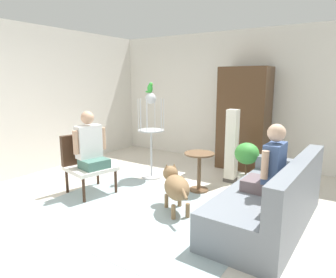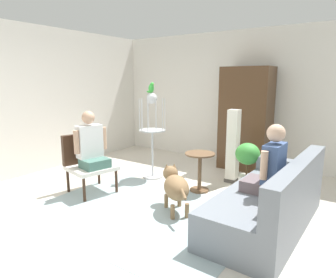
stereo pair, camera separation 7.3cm
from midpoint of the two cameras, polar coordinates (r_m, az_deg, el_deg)
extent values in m
plane|color=beige|center=(4.22, -4.00, -13.37)|extent=(7.31, 7.31, 0.00)
cube|color=silver|center=(6.56, 13.10, 7.57)|extent=(6.17, 0.12, 2.74)
cube|color=silver|center=(6.21, -23.52, 6.74)|extent=(0.12, 6.69, 2.74)
cube|color=#9EB2B7|center=(4.17, -4.33, -13.62)|extent=(2.83, 2.13, 0.01)
cube|color=slate|center=(3.93, 18.38, -12.45)|extent=(0.94, 2.11, 0.43)
cube|color=slate|center=(3.70, 23.99, -7.22)|extent=(0.24, 2.09, 0.43)
cube|color=slate|center=(4.70, 22.21, -4.81)|extent=(0.88, 0.20, 0.19)
cube|color=tan|center=(3.27, 19.62, -10.65)|extent=(0.11, 0.32, 0.28)
cylinder|color=#382316|center=(4.83, -9.33, -7.88)|extent=(0.04, 0.04, 0.37)
cylinder|color=#382316|center=(4.57, -15.14, -9.24)|extent=(0.04, 0.04, 0.37)
cylinder|color=#382316|center=(5.27, -12.57, -6.39)|extent=(0.04, 0.04, 0.37)
cylinder|color=#382316|center=(5.03, -18.00, -7.52)|extent=(0.04, 0.04, 0.37)
cube|color=white|center=(4.85, -13.88, -5.32)|extent=(0.76, 0.77, 0.06)
cube|color=#382316|center=(5.03, -15.56, -1.67)|extent=(0.22, 0.65, 0.48)
cube|color=#6A5A5F|center=(3.85, 17.44, -8.32)|extent=(0.38, 0.39, 0.14)
cube|color=#3F598C|center=(3.72, 19.96, -4.33)|extent=(0.19, 0.39, 0.46)
sphere|color=#DDB293|center=(3.64, 20.33, 1.05)|extent=(0.21, 0.21, 0.21)
cylinder|color=#DDB293|center=(3.51, 18.29, -4.74)|extent=(0.08, 0.08, 0.32)
cylinder|color=#DDB293|center=(3.94, 20.37, -3.16)|extent=(0.08, 0.08, 0.32)
cube|color=#456F63|center=(4.73, -13.22, -4.48)|extent=(0.42, 0.45, 0.14)
cube|color=white|center=(4.77, -14.23, -0.42)|extent=(0.26, 0.41, 0.50)
sphere|color=tan|center=(4.71, -14.44, 3.97)|extent=(0.20, 0.20, 0.20)
cylinder|color=tan|center=(4.84, -11.61, 0.17)|extent=(0.08, 0.08, 0.35)
cylinder|color=tan|center=(4.63, -16.52, -0.58)|extent=(0.08, 0.08, 0.35)
cylinder|color=brown|center=(4.74, 6.52, -2.81)|extent=(0.47, 0.47, 0.02)
cylinder|color=brown|center=(4.82, 6.44, -6.40)|extent=(0.06, 0.06, 0.60)
cylinder|color=brown|center=(4.92, 6.36, -9.55)|extent=(0.30, 0.30, 0.03)
ellipsoid|color=olive|center=(4.03, 2.11, -9.17)|extent=(0.60, 0.59, 0.32)
sphere|color=olive|center=(4.30, 0.97, -6.50)|extent=(0.22, 0.22, 0.22)
cone|color=olive|center=(4.25, 0.26, -5.16)|extent=(0.06, 0.06, 0.06)
cone|color=olive|center=(4.28, 1.68, -5.07)|extent=(0.06, 0.06, 0.06)
cylinder|color=olive|center=(3.71, 3.53, -10.38)|extent=(0.16, 0.15, 0.10)
cylinder|color=olive|center=(4.27, 0.16, -11.65)|extent=(0.06, 0.06, 0.19)
cylinder|color=olive|center=(4.31, 2.68, -11.41)|extent=(0.06, 0.06, 0.19)
cylinder|color=olive|center=(3.94, 1.43, -13.67)|extent=(0.06, 0.06, 0.19)
cylinder|color=olive|center=(3.99, 4.16, -13.38)|extent=(0.06, 0.06, 0.19)
cylinder|color=silver|center=(5.54, -2.53, -7.07)|extent=(0.36, 0.36, 0.03)
cylinder|color=silver|center=(5.42, -2.57, -2.92)|extent=(0.04, 0.04, 0.86)
cylinder|color=silver|center=(5.33, -2.61, 1.65)|extent=(0.47, 0.47, 0.02)
cylinder|color=silver|center=(5.16, -0.65, 4.55)|extent=(0.01, 0.01, 0.55)
cylinder|color=silver|center=(5.29, -0.21, 4.71)|extent=(0.01, 0.01, 0.55)
cylinder|color=silver|center=(5.42, -0.69, 4.87)|extent=(0.01, 0.01, 0.55)
cylinder|color=silver|center=(5.50, -1.87, 4.96)|extent=(0.01, 0.01, 0.55)
cylinder|color=silver|center=(5.51, -3.31, 4.95)|extent=(0.01, 0.01, 0.55)
cylinder|color=silver|center=(5.43, -4.52, 4.84)|extent=(0.01, 0.01, 0.55)
cylinder|color=silver|center=(5.30, -5.05, 4.68)|extent=(0.01, 0.01, 0.55)
cylinder|color=silver|center=(5.17, -4.67, 4.52)|extent=(0.01, 0.01, 0.55)
cylinder|color=silver|center=(5.09, -3.46, 4.42)|extent=(0.01, 0.01, 0.55)
cylinder|color=silver|center=(5.08, -1.90, 4.43)|extent=(0.01, 0.01, 0.55)
sphere|color=silver|center=(5.27, -2.66, 7.68)|extent=(0.19, 0.19, 0.19)
ellipsoid|color=green|center=(5.27, -2.80, 9.53)|extent=(0.09, 0.10, 0.15)
sphere|color=green|center=(5.26, -2.63, 10.29)|extent=(0.07, 0.07, 0.07)
cone|color=#D8BF4C|center=(5.24, -2.32, 10.29)|extent=(0.03, 0.02, 0.02)
ellipsoid|color=green|center=(5.30, -3.14, 8.94)|extent=(0.12, 0.03, 0.04)
cylinder|color=beige|center=(4.93, 14.97, -8.26)|extent=(0.25, 0.25, 0.28)
cylinder|color=brown|center=(4.86, 15.11, -5.58)|extent=(0.03, 0.03, 0.20)
ellipsoid|color=green|center=(4.79, 15.26, -2.73)|extent=(0.37, 0.37, 0.33)
cube|color=#4C4742|center=(5.43, 12.31, -7.56)|extent=(0.20, 0.20, 0.06)
cube|color=white|center=(5.26, 12.60, -1.05)|extent=(0.18, 0.18, 1.20)
cube|color=#4C331E|center=(6.08, 14.84, 3.69)|extent=(0.93, 0.56, 1.99)
camera|label=1|loc=(0.04, -89.50, 0.10)|focal=32.20mm
camera|label=2|loc=(0.04, 90.50, -0.10)|focal=32.20mm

